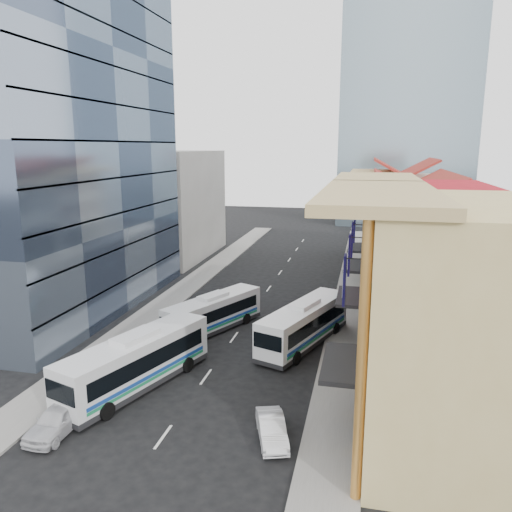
% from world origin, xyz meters
% --- Properties ---
extents(ground, '(200.00, 200.00, 0.00)m').
position_xyz_m(ground, '(0.00, 0.00, 0.00)').
color(ground, black).
rests_on(ground, ground).
extents(sidewalk_right, '(3.00, 90.00, 0.15)m').
position_xyz_m(sidewalk_right, '(8.50, 22.00, 0.07)').
color(sidewalk_right, slate).
rests_on(sidewalk_right, ground).
extents(sidewalk_left, '(3.00, 90.00, 0.15)m').
position_xyz_m(sidewalk_left, '(-8.50, 22.00, 0.07)').
color(sidewalk_left, slate).
rests_on(sidewalk_left, ground).
extents(shophouse_tan, '(8.00, 14.00, 12.00)m').
position_xyz_m(shophouse_tan, '(14.00, 5.00, 6.00)').
color(shophouse_tan, '#D2BD79').
rests_on(shophouse_tan, ground).
extents(shophouse_red, '(8.00, 10.00, 12.00)m').
position_xyz_m(shophouse_red, '(14.00, 17.00, 6.00)').
color(shophouse_red, '#AF131C').
rests_on(shophouse_red, ground).
extents(shophouse_cream_near, '(8.00, 9.00, 10.00)m').
position_xyz_m(shophouse_cream_near, '(14.00, 26.50, 5.00)').
color(shophouse_cream_near, '#ECE7CE').
rests_on(shophouse_cream_near, ground).
extents(shophouse_cream_mid, '(8.00, 9.00, 10.00)m').
position_xyz_m(shophouse_cream_mid, '(14.00, 35.50, 5.00)').
color(shophouse_cream_mid, '#ECE7CE').
rests_on(shophouse_cream_mid, ground).
extents(shophouse_cream_far, '(8.00, 12.00, 11.00)m').
position_xyz_m(shophouse_cream_far, '(14.00, 46.00, 5.50)').
color(shophouse_cream_far, '#ECE7CE').
rests_on(shophouse_cream_far, ground).
extents(office_tower, '(12.00, 26.00, 30.00)m').
position_xyz_m(office_tower, '(-17.00, 19.00, 15.00)').
color(office_tower, '#3C485F').
rests_on(office_tower, ground).
extents(office_block_far, '(10.00, 18.00, 14.00)m').
position_xyz_m(office_block_far, '(-16.00, 42.00, 7.00)').
color(office_block_far, gray).
rests_on(office_block_far, ground).
extents(bus_left_near, '(6.03, 11.32, 3.55)m').
position_xyz_m(bus_left_near, '(-3.66, 5.73, 1.78)').
color(bus_left_near, silver).
rests_on(bus_left_near, ground).
extents(bus_left_far, '(6.14, 9.64, 3.08)m').
position_xyz_m(bus_left_far, '(-2.00, 16.12, 1.54)').
color(bus_left_far, silver).
rests_on(bus_left_far, ground).
extents(bus_right, '(5.96, 10.78, 3.39)m').
position_xyz_m(bus_right, '(5.50, 14.78, 1.70)').
color(bus_right, white).
rests_on(bus_right, ground).
extents(sedan_left, '(1.79, 4.34, 1.47)m').
position_xyz_m(sedan_left, '(-5.50, 0.25, 0.73)').
color(sedan_left, silver).
rests_on(sedan_left, ground).
extents(sedan_right, '(2.41, 3.94, 1.23)m').
position_xyz_m(sedan_right, '(5.50, 1.95, 0.61)').
color(sedan_right, silver).
rests_on(sedan_right, ground).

